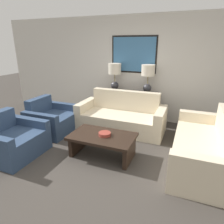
% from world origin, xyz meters
% --- Properties ---
extents(ground_plane, '(20.00, 20.00, 0.00)m').
position_xyz_m(ground_plane, '(0.00, 0.00, 0.00)').
color(ground_plane, '#3D3833').
extents(back_wall, '(7.96, 0.12, 2.65)m').
position_xyz_m(back_wall, '(0.00, 2.49, 1.33)').
color(back_wall, beige).
rests_on(back_wall, ground_plane).
extents(console_table, '(1.42, 0.38, 0.78)m').
position_xyz_m(console_table, '(0.00, 2.22, 0.39)').
color(console_table, '#332319').
rests_on(console_table, ground_plane).
extents(table_lamp_left, '(0.33, 0.33, 0.70)m').
position_xyz_m(table_lamp_left, '(-0.44, 2.22, 1.24)').
color(table_lamp_left, '#333338').
rests_on(table_lamp_left, console_table).
extents(table_lamp_right, '(0.33, 0.33, 0.70)m').
position_xyz_m(table_lamp_right, '(0.44, 2.22, 1.24)').
color(table_lamp_right, '#333338').
rests_on(table_lamp_right, console_table).
extents(couch_by_back_wall, '(2.02, 0.88, 0.89)m').
position_xyz_m(couch_by_back_wall, '(0.00, 1.54, 0.29)').
color(couch_by_back_wall, beige).
rests_on(couch_by_back_wall, ground_plane).
extents(couch_by_side, '(0.88, 2.02, 0.89)m').
position_xyz_m(couch_by_side, '(1.78, 0.70, 0.29)').
color(couch_by_side, beige).
rests_on(couch_by_side, ground_plane).
extents(coffee_table, '(1.16, 0.70, 0.41)m').
position_xyz_m(coffee_table, '(0.08, 0.27, 0.30)').
color(coffee_table, black).
rests_on(coffee_table, ground_plane).
extents(decorative_bowl, '(0.22, 0.22, 0.06)m').
position_xyz_m(decorative_bowl, '(0.13, 0.28, 0.44)').
color(decorative_bowl, '#93382D').
rests_on(decorative_bowl, coffee_table).
extents(armchair_near_back_wall, '(0.90, 0.99, 0.78)m').
position_xyz_m(armchair_near_back_wall, '(-1.47, 0.83, 0.27)').
color(armchair_near_back_wall, navy).
rests_on(armchair_near_back_wall, ground_plane).
extents(armchair_near_camera, '(0.90, 0.99, 0.78)m').
position_xyz_m(armchair_near_camera, '(-1.47, -0.30, 0.27)').
color(armchair_near_camera, navy).
rests_on(armchair_near_camera, ground_plane).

